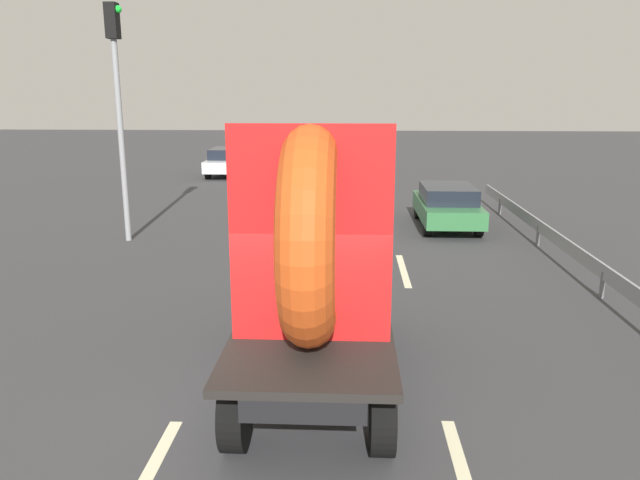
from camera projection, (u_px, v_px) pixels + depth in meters
ground_plane at (291, 410)px, 8.07m from camera, size 120.00×120.00×0.00m
flatbed_truck at (318, 257)px, 8.74m from camera, size 2.02×5.12×3.75m
distant_sedan at (447, 205)px, 18.86m from camera, size 1.71×3.99×1.30m
traffic_light at (118, 92)px, 16.35m from camera, size 0.42×0.36×6.35m
guardrail at (567, 246)px, 14.47m from camera, size 0.10×17.53×0.71m
lane_dash_left_far at (259, 265)px, 14.80m from camera, size 0.16×2.89×0.01m
lane_dash_right_far at (403, 270)px, 14.40m from camera, size 0.16×2.71×0.01m
oncoming_car at (229, 161)px, 30.55m from camera, size 1.80×4.20×1.37m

